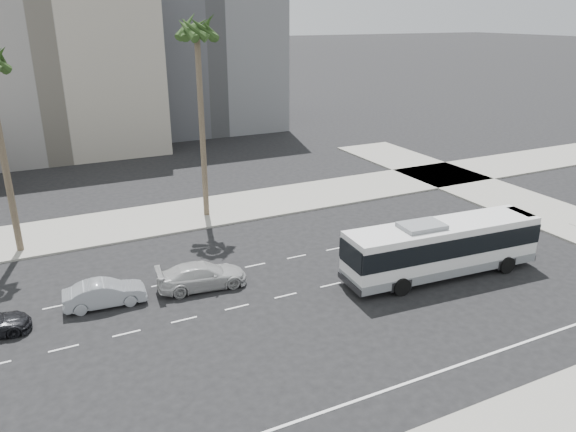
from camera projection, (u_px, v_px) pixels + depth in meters
ground at (331, 285)px, 32.71m from camera, size 700.00×700.00×0.00m
sidewalk_north at (237, 207)px, 45.73m from camera, size 120.00×7.00×0.15m
midrise_beige_west at (43, 72)px, 62.48m from camera, size 24.00×18.00×18.00m
midrise_gray_center at (192, 31)px, 75.23m from camera, size 20.00×20.00×26.00m
city_bus at (442, 246)px, 33.38m from camera, size 12.81×3.70×3.63m
car_a at (202, 276)px, 32.21m from camera, size 2.63×5.44×1.53m
car_b at (105, 293)px, 30.22m from camera, size 1.86×4.52×1.46m
palm_near at (197, 35)px, 39.03m from camera, size 4.53×4.53×15.28m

